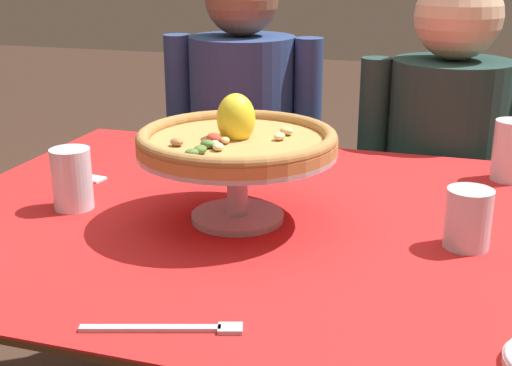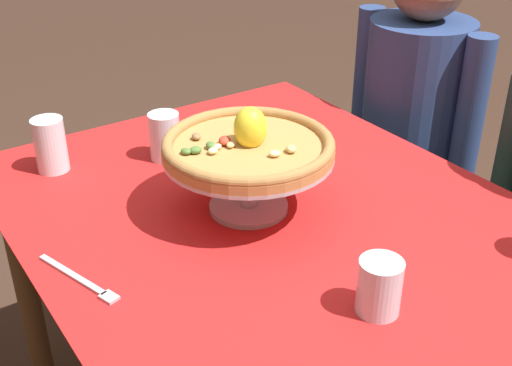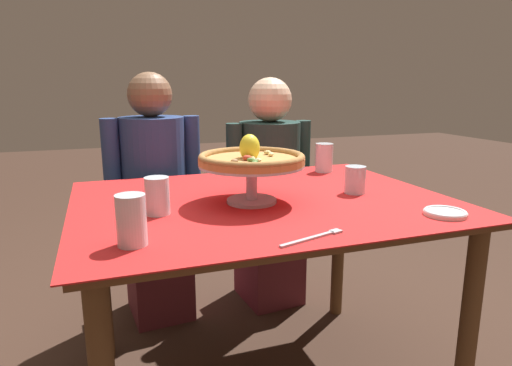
# 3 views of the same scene
# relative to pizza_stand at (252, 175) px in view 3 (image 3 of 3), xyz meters

# --- Properties ---
(dining_table) EXTENTS (1.27, 0.99, 0.76)m
(dining_table) POSITION_rel_pizza_stand_xyz_m (0.05, 0.03, -0.20)
(dining_table) COLOR brown
(dining_table) RESTS_ON ground
(pizza_stand) EXTENTS (0.35, 0.35, 0.13)m
(pizza_stand) POSITION_rel_pizza_stand_xyz_m (0.00, 0.00, 0.00)
(pizza_stand) COLOR #B7B7C1
(pizza_stand) RESTS_ON dining_table
(pizza) EXTENTS (0.35, 0.35, 0.10)m
(pizza) POSITION_rel_pizza_stand_xyz_m (-0.00, 0.00, 0.06)
(pizza) COLOR #BC8447
(pizza) RESTS_ON pizza_stand
(water_glass_back_right) EXTENTS (0.08, 0.08, 0.13)m
(water_glass_back_right) POSITION_rel_pizza_stand_xyz_m (0.48, 0.39, -0.04)
(water_glass_back_right) COLOR white
(water_glass_back_right) RESTS_ON dining_table
(water_glass_side_left) EXTENTS (0.08, 0.08, 0.12)m
(water_glass_side_left) POSITION_rel_pizza_stand_xyz_m (-0.32, -0.03, -0.04)
(water_glass_side_left) COLOR silver
(water_glass_side_left) RESTS_ON dining_table
(water_glass_front_left) EXTENTS (0.07, 0.07, 0.13)m
(water_glass_front_left) POSITION_rel_pizza_stand_xyz_m (-0.41, -0.28, -0.04)
(water_glass_front_left) COLOR silver
(water_glass_front_left) RESTS_ON dining_table
(water_glass_side_right) EXTENTS (0.08, 0.08, 0.10)m
(water_glass_side_right) POSITION_rel_pizza_stand_xyz_m (0.40, -0.00, -0.05)
(water_glass_side_right) COLOR silver
(water_glass_side_right) RESTS_ON dining_table
(side_plate) EXTENTS (0.13, 0.13, 0.02)m
(side_plate) POSITION_rel_pizza_stand_xyz_m (0.51, -0.34, -0.09)
(side_plate) COLOR white
(side_plate) RESTS_ON dining_table
(dinner_fork) EXTENTS (0.21, 0.08, 0.01)m
(dinner_fork) POSITION_rel_pizza_stand_xyz_m (0.04, -0.39, -0.09)
(dinner_fork) COLOR #B7B7C1
(dinner_fork) RESTS_ON dining_table
(sugar_packet) EXTENTS (0.05, 0.04, 0.00)m
(sugar_packet) POSITION_rel_pizza_stand_xyz_m (-0.37, 0.12, -0.09)
(sugar_packet) COLOR white
(sugar_packet) RESTS_ON dining_table
(diner_left) EXTENTS (0.46, 0.34, 1.20)m
(diner_left) POSITION_rel_pizza_stand_xyz_m (-0.24, 0.75, -0.29)
(diner_left) COLOR maroon
(diner_left) RESTS_ON ground
(diner_right) EXTENTS (0.47, 0.34, 1.18)m
(diner_right) POSITION_rel_pizza_stand_xyz_m (0.34, 0.72, -0.29)
(diner_right) COLOR maroon
(diner_right) RESTS_ON ground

